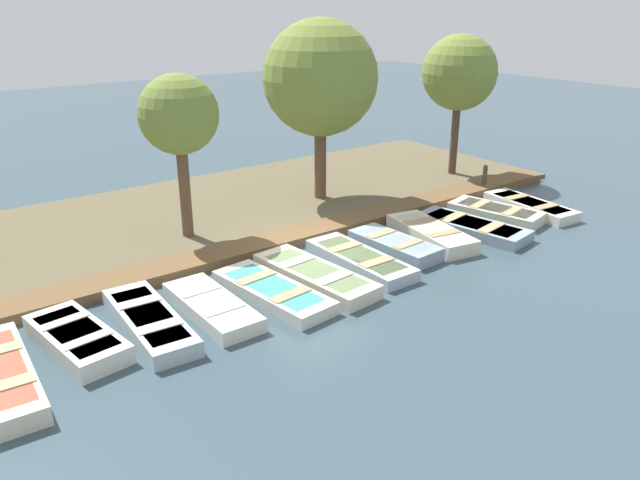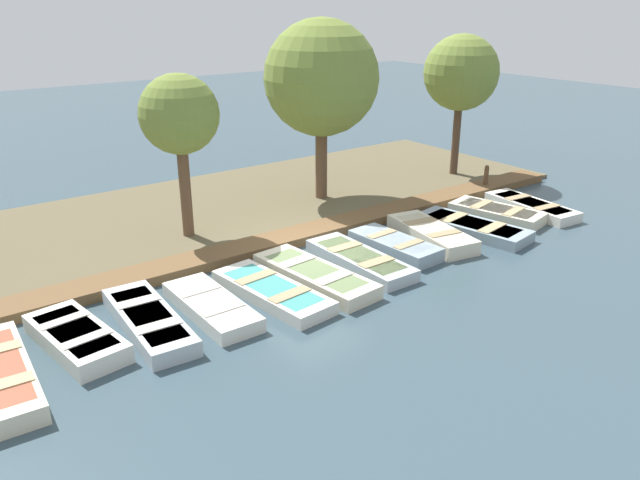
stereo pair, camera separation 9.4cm
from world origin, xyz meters
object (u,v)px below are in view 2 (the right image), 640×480
Objects in this scene: rowboat_6 at (360,260)px; park_tree_center at (321,79)px; rowboat_8 at (431,234)px; park_tree_right at (461,73)px; rowboat_1 at (76,338)px; mooring_post_far at (486,178)px; rowboat_7 at (395,245)px; rowboat_5 at (315,275)px; rowboat_4 at (272,291)px; rowboat_2 at (149,321)px; park_tree_left at (179,116)px; rowboat_0 at (2,375)px; rowboat_3 at (211,306)px; rowboat_9 at (472,227)px; rowboat_10 at (497,213)px; rowboat_11 at (531,207)px.

rowboat_6 is 0.56× the size of park_tree_center.
park_tree_right reaches higher than rowboat_8.
mooring_post_far is at bearing 90.52° from rowboat_1.
rowboat_7 is at bearing -13.14° from park_tree_center.
rowboat_7 reaches higher than rowboat_6.
rowboat_5 is at bearing -65.41° from park_tree_right.
rowboat_4 is at bearing -76.10° from rowboat_8.
park_tree_center is (-2.65, -5.50, 3.67)m from mooring_post_far.
rowboat_7 reaches higher than rowboat_2.
rowboat_2 is 6.30m from park_tree_left.
park_tree_right is (-4.79, 17.37, 3.78)m from rowboat_0.
rowboat_8 is (0.11, 10.10, 0.01)m from rowboat_1.
rowboat_3 is 12.70m from mooring_post_far.
rowboat_9 is at bearing 84.53° from rowboat_4.
rowboat_1 is at bearing -92.06° from rowboat_6.
park_tree_left reaches higher than rowboat_10.
park_tree_left is at bearing 131.42° from rowboat_0.
rowboat_11 is (-0.29, 16.18, -0.03)m from rowboat_0.
rowboat_2 is 1.12× the size of rowboat_10.
park_tree_right is at bearing 164.55° from mooring_post_far.
rowboat_10 is at bearing -93.23° from rowboat_11.
rowboat_9 is (0.38, 11.57, -0.04)m from rowboat_1.
rowboat_10 is at bearing 88.35° from rowboat_7.
rowboat_1 is 0.47× the size of park_tree_center.
rowboat_0 is 4.37m from rowboat_3.
rowboat_10 is at bearing 102.48° from rowboat_8.
rowboat_1 is 2.92× the size of mooring_post_far.
rowboat_4 is 0.94× the size of rowboat_5.
rowboat_0 is 17.03m from mooring_post_far.
rowboat_2 reaches higher than rowboat_9.
rowboat_1 is 0.92× the size of rowboat_10.
rowboat_10 is (-0.16, 11.73, 0.00)m from rowboat_2.
park_tree_left is at bearing -117.35° from rowboat_8.
rowboat_3 is at bearing 86.22° from rowboat_2.
rowboat_4 is 13.00m from park_tree_right.
rowboat_1 reaches higher than rowboat_9.
park_tree_right is (-4.66, 10.18, 3.79)m from rowboat_5.
rowboat_1 is 0.84× the size of rowboat_6.
rowboat_7 is (0.11, 8.65, -0.01)m from rowboat_1.
rowboat_5 is (0.06, 2.83, 0.01)m from rowboat_3.
rowboat_11 is at bearing 85.77° from rowboat_7.
rowboat_2 is at bearing -102.56° from rowboat_4.
rowboat_1 is at bearing -80.39° from rowboat_8.
rowboat_1 is at bearing -63.61° from park_tree_center.
rowboat_2 is at bearing -98.65° from rowboat_5.
mooring_post_far reaches higher than rowboat_0.
rowboat_8 is at bearing 93.54° from rowboat_2.
rowboat_3 is (-0.19, 4.37, -0.02)m from rowboat_0.
park_tree_right is at bearing 117.83° from rowboat_6.
rowboat_7 is 6.04m from rowboat_11.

